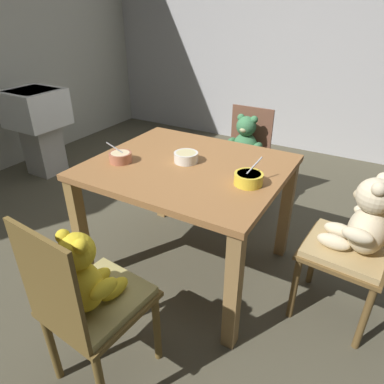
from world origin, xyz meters
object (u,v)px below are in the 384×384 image
(porridge_bowl_terracotta_near_left, at_px, (121,157))
(teddy_chair_near_right, at_px, (361,233))
(porridge_bowl_yellow_near_right, at_px, (249,179))
(teddy_chair_far_center, at_px, (245,148))
(porridge_bowl_white_center, at_px, (186,157))
(teddy_chair_near_front, at_px, (87,290))
(dining_table, at_px, (188,182))
(sink_basin, at_px, (38,120))

(porridge_bowl_terracotta_near_left, bearing_deg, teddy_chair_near_right, 9.38)
(porridge_bowl_yellow_near_right, bearing_deg, teddy_chair_far_center, 112.59)
(teddy_chair_near_right, relative_size, porridge_bowl_yellow_near_right, 5.76)
(porridge_bowl_yellow_near_right, distance_m, porridge_bowl_white_center, 0.44)
(teddy_chair_near_right, distance_m, teddy_chair_near_front, 1.32)
(dining_table, height_order, porridge_bowl_yellow_near_right, porridge_bowl_yellow_near_right)
(dining_table, height_order, teddy_chair_near_front, teddy_chair_near_front)
(teddy_chair_near_front, bearing_deg, teddy_chair_near_right, -39.22)
(dining_table, xyz_separation_m, teddy_chair_far_center, (0.00, 0.90, -0.09))
(sink_basin, bearing_deg, dining_table, -14.63)
(teddy_chair_near_front, bearing_deg, porridge_bowl_white_center, 9.64)
(teddy_chair_far_center, height_order, porridge_bowl_white_center, teddy_chair_far_center)
(teddy_chair_far_center, bearing_deg, teddy_chair_near_right, 49.34)
(dining_table, xyz_separation_m, teddy_chair_near_right, (0.97, 0.05, -0.07))
(teddy_chair_near_right, height_order, teddy_chair_near_front, teddy_chair_near_front)
(teddy_chair_near_front, distance_m, porridge_bowl_white_center, 0.96)
(teddy_chair_near_right, height_order, porridge_bowl_yellow_near_right, teddy_chair_near_right)
(teddy_chair_near_right, bearing_deg, dining_table, 8.10)
(dining_table, relative_size, porridge_bowl_white_center, 7.77)
(teddy_chair_far_center, relative_size, teddy_chair_near_right, 0.96)
(teddy_chair_near_front, relative_size, sink_basin, 1.07)
(teddy_chair_near_front, xyz_separation_m, porridge_bowl_white_center, (-0.08, 0.93, 0.24))
(porridge_bowl_terracotta_near_left, bearing_deg, sink_basin, 157.40)
(teddy_chair_near_right, xyz_separation_m, porridge_bowl_yellow_near_right, (-0.57, -0.11, 0.21))
(porridge_bowl_terracotta_near_left, relative_size, porridge_bowl_white_center, 0.96)
(porridge_bowl_terracotta_near_left, xyz_separation_m, porridge_bowl_white_center, (0.34, 0.19, 0.00))
(dining_table, relative_size, teddy_chair_near_front, 1.21)
(teddy_chair_far_center, height_order, teddy_chair_near_front, teddy_chair_near_front)
(teddy_chair_far_center, bearing_deg, porridge_bowl_white_center, -1.32)
(porridge_bowl_yellow_near_right, height_order, sink_basin, porridge_bowl_yellow_near_right)
(teddy_chair_far_center, height_order, porridge_bowl_terracotta_near_left, porridge_bowl_terracotta_near_left)
(teddy_chair_near_right, xyz_separation_m, teddy_chair_near_front, (-0.92, -0.95, -0.02))
(teddy_chair_near_right, distance_m, sink_basin, 3.06)
(porridge_bowl_terracotta_near_left, bearing_deg, porridge_bowl_yellow_near_right, 7.92)
(dining_table, bearing_deg, porridge_bowl_terracotta_near_left, -155.25)
(teddy_chair_near_right, bearing_deg, porridge_bowl_terracotta_near_left, 14.35)
(teddy_chair_far_center, distance_m, sink_basin, 2.08)
(teddy_chair_near_right, bearing_deg, teddy_chair_far_center, -36.20)
(porridge_bowl_white_center, bearing_deg, porridge_bowl_terracotta_near_left, -150.14)
(teddy_chair_near_front, xyz_separation_m, sink_basin, (-2.10, 1.43, 0.02))
(teddy_chair_near_right, height_order, sink_basin, teddy_chair_near_right)
(porridge_bowl_terracotta_near_left, bearing_deg, teddy_chair_far_center, 71.18)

